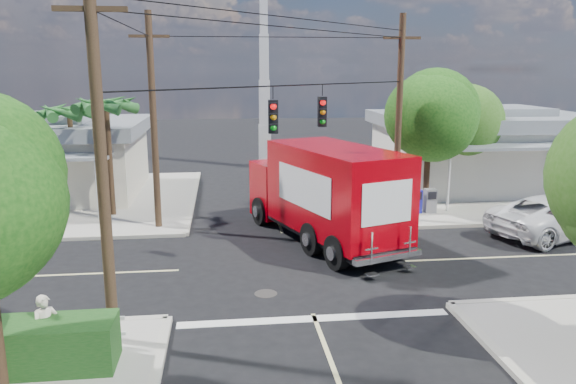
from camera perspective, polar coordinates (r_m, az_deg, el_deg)
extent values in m
plane|color=black|center=(19.76, 0.68, -7.48)|extent=(120.00, 120.00, 0.00)
cube|color=#A8A297|center=(33.02, 17.40, 0.19)|extent=(14.00, 14.00, 0.14)
cube|color=#ADA899|center=(30.84, 5.44, -0.13)|extent=(0.25, 14.00, 0.14)
cube|color=#ADA899|center=(26.96, 23.40, -2.94)|extent=(14.00, 0.25, 0.14)
cube|color=#A8A297|center=(31.38, -22.44, -0.81)|extent=(14.00, 14.00, 0.14)
cube|color=#ADA899|center=(30.22, -9.57, -0.51)|extent=(0.25, 14.00, 0.14)
cube|color=#ADA899|center=(24.93, -26.68, -4.44)|extent=(14.00, 0.25, 0.14)
cube|color=beige|center=(29.31, -1.82, -0.87)|extent=(0.12, 12.00, 0.01)
cube|color=beige|center=(23.21, 26.12, -5.74)|extent=(12.00, 0.12, 0.01)
cube|color=silver|center=(15.83, 2.73, -12.71)|extent=(7.50, 0.40, 0.01)
cube|color=white|center=(34.23, 19.22, 3.49)|extent=(11.00, 8.00, 3.40)
cube|color=gray|center=(34.00, 19.46, 6.91)|extent=(11.80, 8.80, 0.70)
cube|color=gray|center=(33.97, 19.53, 7.74)|extent=(6.05, 4.40, 0.50)
cube|color=gray|center=(29.79, 23.45, 4.27)|extent=(9.90, 1.80, 0.15)
cylinder|color=silver|center=(27.35, 16.01, 1.09)|extent=(0.12, 0.12, 2.90)
cube|color=beige|center=(32.77, -23.67, 2.59)|extent=(10.00, 8.00, 3.20)
cube|color=gray|center=(32.53, -23.97, 5.98)|extent=(10.80, 8.80, 0.70)
cube|color=gray|center=(32.49, -24.05, 6.85)|extent=(5.50, 4.40, 0.50)
cube|color=gray|center=(28.02, -26.70, 3.10)|extent=(9.00, 1.80, 0.15)
cylinder|color=silver|center=(26.37, -18.82, 0.28)|extent=(0.12, 0.12, 2.70)
cube|color=silver|center=(38.89, -2.37, 4.65)|extent=(0.80, 0.80, 3.00)
cube|color=silver|center=(38.61, -2.41, 9.07)|extent=(0.70, 0.70, 3.00)
cube|color=silver|center=(38.55, -2.45, 13.52)|extent=(0.60, 0.60, 3.00)
cube|color=silver|center=(38.73, -2.49, 17.97)|extent=(0.50, 0.50, 3.00)
cylinder|color=#422D1C|center=(27.37, 13.95, 2.49)|extent=(0.28, 0.28, 4.10)
sphere|color=#134510|center=(27.07, 14.23, 7.83)|extent=(4.10, 4.10, 4.10)
sphere|color=#134510|center=(27.10, 13.31, 8.43)|extent=(3.33, 3.33, 3.33)
sphere|color=#134510|center=(26.93, 15.14, 7.49)|extent=(3.58, 3.58, 3.58)
cylinder|color=#422D1C|center=(30.40, 17.08, 2.77)|extent=(0.28, 0.28, 3.58)
sphere|color=#2B5D16|center=(30.13, 17.35, 6.97)|extent=(3.58, 3.58, 3.58)
sphere|color=#2B5D16|center=(30.14, 16.52, 7.45)|extent=(2.91, 2.91, 2.91)
sphere|color=#2B5D16|center=(30.01, 18.18, 6.69)|extent=(3.14, 3.14, 3.14)
cylinder|color=#422D1C|center=(26.74, -17.63, 3.03)|extent=(0.24, 0.24, 5.00)
cone|color=#255F26|center=(26.31, -16.06, 8.69)|extent=(0.50, 2.06, 0.98)
cone|color=#255F26|center=(27.06, -16.54, 8.75)|extent=(1.92, 1.68, 0.98)
cone|color=#255F26|center=(27.37, -18.07, 8.68)|extent=(2.12, 0.95, 0.98)
cone|color=#255F26|center=(27.02, -19.55, 8.54)|extent=(1.34, 2.07, 0.98)
cone|color=#255F26|center=(26.26, -19.92, 8.43)|extent=(1.34, 2.07, 0.98)
cone|color=#255F26|center=(25.65, -18.82, 8.43)|extent=(2.12, 0.95, 0.98)
cone|color=#255F26|center=(25.68, -17.06, 8.55)|extent=(1.92, 1.68, 0.98)
cylinder|color=#422D1C|center=(28.66, -20.99, 2.97)|extent=(0.24, 0.24, 4.60)
cone|color=#255F26|center=(28.19, -19.58, 7.85)|extent=(0.50, 2.06, 0.98)
cone|color=#255F26|center=(28.95, -19.94, 7.93)|extent=(1.92, 1.68, 0.98)
cone|color=#255F26|center=(29.30, -21.32, 7.87)|extent=(2.12, 0.95, 0.98)
cone|color=#255F26|center=(28.99, -22.74, 7.72)|extent=(1.34, 2.07, 0.98)
cone|color=#255F26|center=(28.24, -23.16, 7.58)|extent=(1.34, 2.07, 0.98)
cone|color=#255F26|center=(27.61, -22.22, 7.57)|extent=(2.12, 0.95, 0.98)
cone|color=#255F26|center=(27.58, -20.59, 7.70)|extent=(1.92, 1.68, 0.98)
cylinder|color=#473321|center=(13.71, -18.41, 2.45)|extent=(0.28, 0.28, 9.00)
cube|color=#473321|center=(13.59, -19.45, 17.14)|extent=(1.60, 0.12, 0.12)
cylinder|color=#473321|center=(24.92, 11.17, 7.04)|extent=(0.28, 0.28, 9.00)
cube|color=#473321|center=(24.86, 11.51, 15.10)|extent=(1.60, 0.12, 0.12)
cylinder|color=#473321|center=(23.90, -13.49, 6.72)|extent=(0.28, 0.28, 9.00)
cube|color=#473321|center=(23.83, -13.93, 15.12)|extent=(1.60, 0.12, 0.12)
cylinder|color=black|center=(18.60, 0.73, 10.79)|extent=(10.43, 10.43, 0.04)
cube|color=black|center=(17.77, -1.52, 7.65)|extent=(0.30, 0.24, 1.05)
sphere|color=red|center=(17.60, -1.49, 8.68)|extent=(0.20, 0.20, 0.20)
cube|color=black|center=(19.90, 3.49, 8.13)|extent=(0.30, 0.24, 1.05)
sphere|color=red|center=(19.74, 3.57, 9.06)|extent=(0.20, 0.20, 0.20)
cube|color=silver|center=(14.43, -16.87, -13.07)|extent=(0.09, 0.06, 1.00)
cube|color=maroon|center=(26.65, 11.41, -0.94)|extent=(0.50, 0.50, 1.10)
cube|color=#151799|center=(26.88, 12.83, -0.90)|extent=(0.50, 0.50, 1.10)
cube|color=slate|center=(27.12, 14.22, -0.85)|extent=(0.50, 0.50, 1.10)
cube|color=black|center=(22.52, 3.47, -3.38)|extent=(5.32, 8.96, 0.28)
cube|color=#A10009|center=(25.19, -0.33, 0.40)|extent=(3.13, 2.67, 2.43)
cube|color=black|center=(25.78, -1.09, 1.68)|extent=(2.27, 1.05, 1.05)
cube|color=silver|center=(26.23, -1.29, -0.85)|extent=(2.43, 0.99, 0.39)
cube|color=#A10009|center=(21.29, 4.87, 0.26)|extent=(4.77, 6.96, 3.20)
cube|color=white|center=(22.01, 7.99, 1.02)|extent=(1.37, 3.74, 1.43)
cube|color=white|center=(20.58, 1.54, 0.35)|extent=(1.37, 3.74, 1.43)
cube|color=white|center=(18.66, 10.04, -1.10)|extent=(1.87, 0.70, 1.43)
cube|color=silver|center=(19.05, 10.09, -6.52)|extent=(2.58, 1.16, 0.20)
cube|color=silver|center=(18.37, 8.46, -5.73)|extent=(0.49, 0.23, 1.10)
cube|color=silver|center=(19.26, 12.25, -5.02)|extent=(0.49, 0.23, 1.10)
cylinder|color=black|center=(24.72, -2.80, -1.95)|extent=(0.75, 1.26, 1.21)
cylinder|color=black|center=(25.82, 2.36, -1.32)|extent=(0.75, 1.26, 1.21)
cylinder|color=black|center=(19.27, 4.98, -6.15)|extent=(0.75, 1.26, 1.21)
cylinder|color=black|center=(20.66, 11.01, -5.05)|extent=(0.75, 1.26, 1.21)
imported|color=silver|center=(25.44, 25.74, -2.24)|extent=(6.56, 4.49, 1.67)
imported|color=beige|center=(14.22, -23.34, -12.64)|extent=(0.70, 0.66, 1.61)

